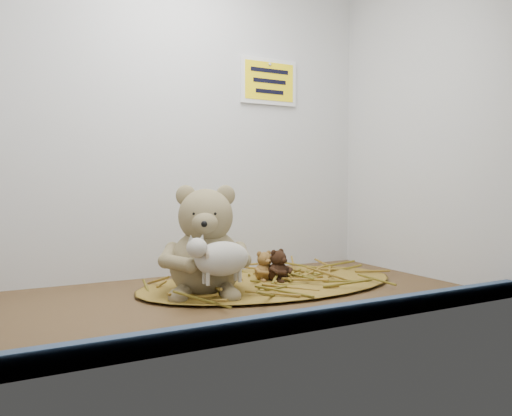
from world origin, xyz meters
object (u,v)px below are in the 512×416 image
main_teddy (206,240)px  toy_lamb (222,259)px  mini_teddy_brown (278,264)px  mini_teddy_tan (264,264)px

main_teddy → toy_lamb: main_teddy is taller
mini_teddy_brown → toy_lamb: bearing=-172.8°
mini_teddy_tan → mini_teddy_brown: mini_teddy_brown is taller
main_teddy → mini_teddy_tan: (17.06, 3.67, -7.39)cm
mini_teddy_tan → mini_teddy_brown: bearing=-43.4°
main_teddy → mini_teddy_tan: size_ratio=3.33×
main_teddy → mini_teddy_brown: main_teddy is taller
mini_teddy_tan → toy_lamb: bearing=-145.7°
main_teddy → mini_teddy_tan: 18.95cm
main_teddy → toy_lamb: size_ratio=1.58×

